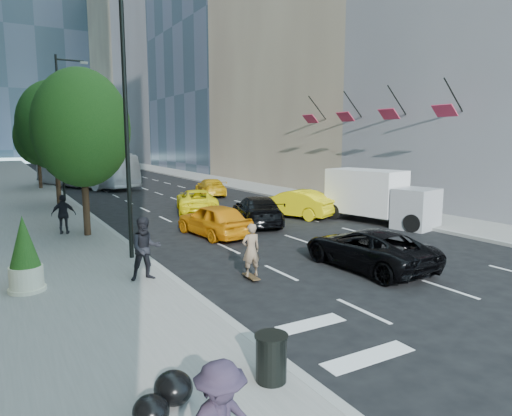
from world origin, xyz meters
TOP-DOWN VIEW (x-y plane):
  - ground at (0.00, 0.00)m, footprint 160.00×160.00m
  - sidewalk_left at (-9.00, 30.00)m, footprint 6.00×120.00m
  - sidewalk_right at (10.00, 30.00)m, footprint 4.00×120.00m
  - tower_right_far at (22.00, 98.00)m, footprint 20.00×24.00m
  - lamp_near at (-6.32, 4.00)m, footprint 2.13×0.22m
  - lamp_far at (-6.32, 22.00)m, footprint 2.13×0.22m
  - tree_near at (-7.20, 9.00)m, footprint 4.20×4.20m
  - tree_mid at (-7.20, 19.00)m, footprint 4.50×4.50m
  - tree_far at (-7.20, 32.00)m, footprint 3.90×3.90m
  - traffic_signal at (-6.40, 40.00)m, footprint 2.48×0.53m
  - facade_flags at (10.64, 10.00)m, footprint 1.85×13.30m
  - skateboarder at (-3.74, -0.15)m, footprint 0.65×0.45m
  - black_sedan_lincoln at (0.50, -1.00)m, footprint 2.49×5.12m
  - black_sedan_mercedes at (1.20, 8.00)m, footprint 3.79×5.67m
  - taxi_a at (-2.00, 6.50)m, footprint 2.31×4.72m
  - taxi_b at (4.20, 9.00)m, footprint 3.55×5.10m
  - taxi_c at (0.07, 13.58)m, footprint 3.79×5.51m
  - taxi_d at (4.15, 20.50)m, footprint 2.97×5.02m
  - city_bus at (-3.36, 31.73)m, footprint 7.59×12.16m
  - box_truck at (7.14, 5.24)m, footprint 3.37×6.23m
  - pedestrian_a at (-6.81, 1.08)m, footprint 1.02×0.82m
  - pedestrian_b at (-8.07, 9.80)m, footprint 1.15×0.73m
  - trash_can at (-6.60, -6.00)m, footprint 0.56×0.56m
  - planter_shrub at (-10.12, 1.74)m, footprint 0.93×0.93m
  - garbage_bags at (-8.59, -5.96)m, footprint 1.11×1.07m

SIDE VIEW (x-z plane):
  - ground at x=0.00m, z-range 0.00..0.00m
  - sidewalk_left at x=-9.00m, z-range 0.00..0.15m
  - sidewalk_right at x=10.00m, z-range 0.00..0.15m
  - garbage_bags at x=-8.59m, z-range 0.14..0.69m
  - trash_can at x=-6.60m, z-range 0.15..1.00m
  - taxi_d at x=4.15m, z-range 0.00..1.36m
  - taxi_c at x=0.07m, z-range 0.00..1.40m
  - black_sedan_lincoln at x=0.50m, z-range 0.00..1.40m
  - black_sedan_mercedes at x=1.20m, z-range 0.00..1.52m
  - taxi_a at x=-2.00m, z-range 0.00..1.55m
  - taxi_b at x=4.20m, z-range 0.00..1.59m
  - skateboarder at x=-3.74m, z-range 0.00..1.73m
  - pedestrian_b at x=-8.07m, z-range 0.15..1.98m
  - pedestrian_a at x=-6.81m, z-range 0.15..2.14m
  - planter_shrub at x=-10.12m, z-range 0.10..2.32m
  - box_truck at x=7.14m, z-range 0.02..2.85m
  - city_bus at x=-3.36m, z-range 0.00..3.36m
  - traffic_signal at x=-6.40m, z-range 1.63..6.83m
  - tree_far at x=-7.20m, z-range 1.16..8.09m
  - tree_near at x=-7.20m, z-range 1.24..8.70m
  - tree_mid at x=-7.20m, z-range 1.32..9.31m
  - lamp_near at x=-6.32m, z-range 0.81..10.81m
  - lamp_far at x=-6.32m, z-range 0.81..10.81m
  - facade_flags at x=10.64m, z-range 5.16..7.21m
  - tower_right_far at x=22.00m, z-range 0.00..50.00m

